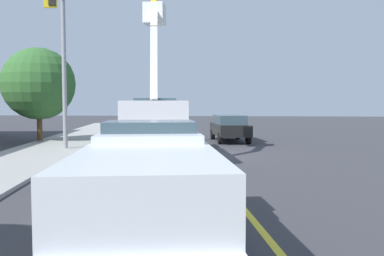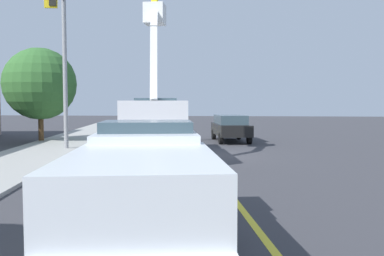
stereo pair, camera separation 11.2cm
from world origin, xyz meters
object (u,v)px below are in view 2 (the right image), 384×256
(service_pickup_truck, at_px, (144,182))
(traffic_cone_mid_rear, at_px, (185,139))
(traffic_cone_mid_front, at_px, (202,164))
(traffic_signal_mast, at_px, (56,30))
(utility_bucket_truck, at_px, (155,121))
(passing_minivan, at_px, (230,126))

(service_pickup_truck, bearing_deg, traffic_cone_mid_rear, 4.90)
(traffic_cone_mid_front, distance_m, traffic_signal_mast, 10.42)
(traffic_cone_mid_front, relative_size, traffic_signal_mast, 0.10)
(service_pickup_truck, bearing_deg, utility_bucket_truck, 10.82)
(service_pickup_truck, distance_m, traffic_cone_mid_rear, 15.81)
(utility_bucket_truck, xyz_separation_m, traffic_cone_mid_front, (-4.63, -2.53, -1.19))
(traffic_signal_mast, bearing_deg, traffic_cone_mid_rear, -53.71)
(utility_bucket_truck, height_order, traffic_cone_mid_front, utility_bucket_truck)
(traffic_cone_mid_front, bearing_deg, utility_bucket_truck, 28.64)
(traffic_cone_mid_rear, bearing_deg, traffic_cone_mid_front, -169.26)
(utility_bucket_truck, distance_m, traffic_cone_mid_rear, 4.76)
(passing_minivan, xyz_separation_m, traffic_cone_mid_rear, (-3.37, 2.46, -0.56))
(passing_minivan, bearing_deg, service_pickup_truck, 176.66)
(service_pickup_truck, bearing_deg, traffic_signal_mast, 30.65)
(traffic_cone_mid_front, height_order, traffic_signal_mast, traffic_signal_mast)
(utility_bucket_truck, distance_m, passing_minivan, 8.58)
(utility_bucket_truck, bearing_deg, passing_minivan, -22.34)
(traffic_signal_mast, bearing_deg, service_pickup_truck, -149.35)
(traffic_signal_mast, bearing_deg, passing_minivan, -47.08)
(traffic_cone_mid_front, relative_size, traffic_cone_mid_rear, 1.05)
(traffic_signal_mast, bearing_deg, utility_bucket_truck, -95.49)
(utility_bucket_truck, height_order, traffic_signal_mast, traffic_signal_mast)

